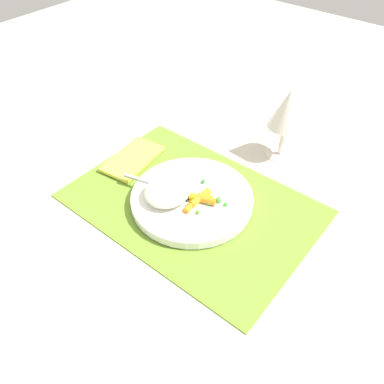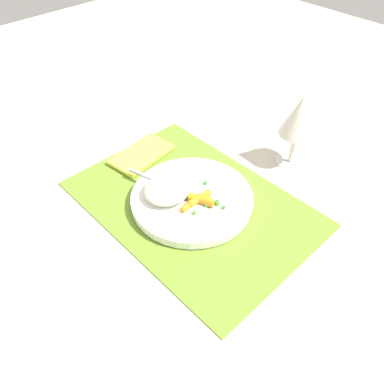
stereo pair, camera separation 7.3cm
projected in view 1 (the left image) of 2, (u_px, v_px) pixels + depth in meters
ground_plane at (192, 204)px, 0.80m from camera, size 2.40×2.40×0.00m
placemat at (192, 203)px, 0.80m from camera, size 0.48×0.33×0.01m
plate at (192, 199)px, 0.79m from camera, size 0.24×0.24×0.02m
rice_mound at (167, 192)px, 0.77m from camera, size 0.09×0.09×0.03m
carrot_portion at (201, 199)px, 0.77m from camera, size 0.05×0.08×0.01m
pea_scatter at (207, 200)px, 0.77m from camera, size 0.08×0.09×0.01m
fork at (173, 189)px, 0.80m from camera, size 0.18×0.06×0.01m
wine_glass at (288, 110)px, 0.84m from camera, size 0.08×0.08×0.17m
napkin at (133, 159)px, 0.89m from camera, size 0.10×0.15×0.01m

